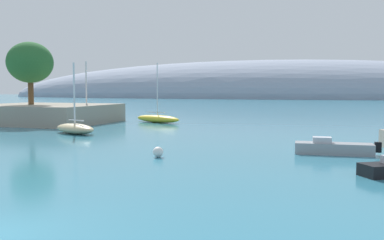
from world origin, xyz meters
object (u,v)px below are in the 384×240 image
at_px(sailboat_navy_outer_mooring, 87,118).
at_px(mooring_buoy_white, 158,152).
at_px(sailboat_sand_near_shore, 75,128).
at_px(tree_clump_shore, 30,63).
at_px(sailboat_yellow_mid_mooring, 157,118).
at_px(motorboat_grey_alongside_breakwater, 334,148).

relative_size(sailboat_navy_outer_mooring, mooring_buoy_white, 11.87).
distance_m(sailboat_navy_outer_mooring, mooring_buoy_white, 33.70).
xyz_separation_m(sailboat_sand_near_shore, sailboat_navy_outer_mooring, (-7.79, 14.50, -0.09)).
relative_size(sailboat_sand_near_shore, sailboat_navy_outer_mooring, 0.86).
relative_size(tree_clump_shore, sailboat_yellow_mid_mooring, 1.04).
xyz_separation_m(sailboat_navy_outer_mooring, motorboat_grey_alongside_breakwater, (32.91, -20.54, -0.04)).
distance_m(sailboat_navy_outer_mooring, motorboat_grey_alongside_breakwater, 38.79).
distance_m(sailboat_sand_near_shore, motorboat_grey_alongside_breakwater, 25.83).
bearing_deg(sailboat_sand_near_shore, motorboat_grey_alongside_breakwater, -169.94).
distance_m(sailboat_sand_near_shore, mooring_buoy_white, 17.93).
relative_size(sailboat_yellow_mid_mooring, mooring_buoy_white, 11.41).
relative_size(tree_clump_shore, mooring_buoy_white, 11.85).
bearing_deg(mooring_buoy_white, tree_clump_shore, 142.16).
height_order(sailboat_sand_near_shore, sailboat_yellow_mid_mooring, sailboat_yellow_mid_mooring).
xyz_separation_m(tree_clump_shore, mooring_buoy_white, (27.75, -21.56, -7.75)).
bearing_deg(sailboat_sand_near_shore, mooring_buoy_white, 164.88).
distance_m(tree_clump_shore, mooring_buoy_white, 35.99).
bearing_deg(tree_clump_shore, sailboat_sand_near_shore, -36.94).
bearing_deg(mooring_buoy_white, motorboat_grey_alongside_breakwater, 24.93).
bearing_deg(mooring_buoy_white, sailboat_sand_near_shore, 141.30).
bearing_deg(tree_clump_shore, motorboat_grey_alongside_breakwater, -22.85).
height_order(tree_clump_shore, sailboat_navy_outer_mooring, tree_clump_shore).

